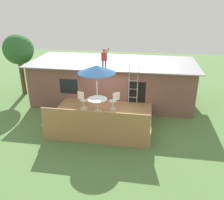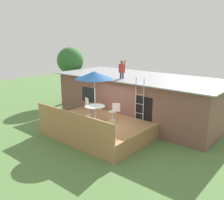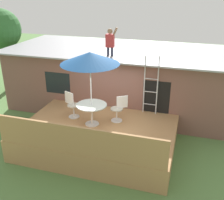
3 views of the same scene
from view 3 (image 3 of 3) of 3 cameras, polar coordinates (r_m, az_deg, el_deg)
ground_plane at (r=9.72m, az=-2.70°, el=-9.51°), size 40.00×40.00×0.00m
house at (r=12.26m, az=2.80°, el=4.62°), size 10.50×4.50×2.68m
deck at (r=9.51m, az=-2.74°, el=-7.49°), size 5.18×3.70×0.80m
deck_railing at (r=7.65m, az=-7.41°, el=-8.57°), size 5.08×0.08×0.90m
patio_table at (r=9.14m, az=-4.35°, el=-1.90°), size 1.04×1.04×0.74m
patio_umbrella at (r=8.54m, az=-4.71°, el=8.86°), size 1.90×1.90×2.54m
step_ladder at (r=9.85m, az=8.24°, el=3.07°), size 0.52×0.04×2.20m
person_figure at (r=10.64m, az=-0.37°, el=12.57°), size 0.47×0.20×1.11m
patio_chair_left at (r=9.83m, az=-8.49°, el=-1.04°), size 0.60×0.44×0.92m
patio_chair_right at (r=9.43m, az=1.42°, el=-1.87°), size 0.56×0.46×0.92m
backyard_tree at (r=14.94m, az=-22.60°, el=13.48°), size 2.04×2.04×4.23m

